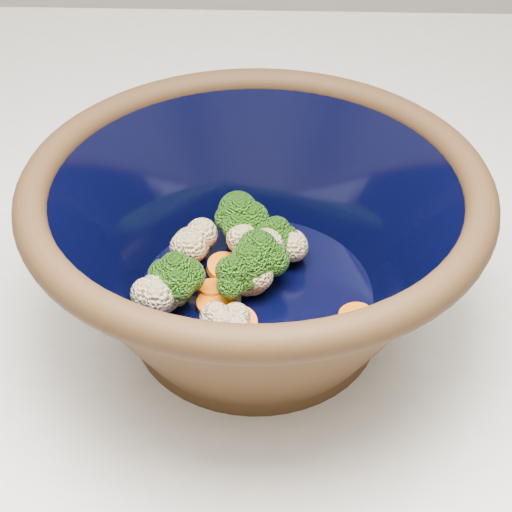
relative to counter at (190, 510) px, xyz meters
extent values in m
cube|color=silver|center=(0.00, 0.00, 0.00)|extent=(1.20, 1.20, 0.90)
cylinder|color=black|center=(0.09, -0.08, 0.46)|extent=(0.20, 0.20, 0.01)
torus|color=black|center=(0.09, -0.08, 0.59)|extent=(0.34, 0.34, 0.02)
cylinder|color=black|center=(0.09, -0.08, 0.48)|extent=(0.19, 0.19, 0.00)
cylinder|color=#608442|center=(0.08, -0.03, 0.49)|extent=(0.01, 0.01, 0.02)
ellipsoid|color=#387215|center=(0.08, -0.03, 0.52)|extent=(0.04, 0.04, 0.04)
cylinder|color=#608442|center=(0.11, -0.04, 0.49)|extent=(0.01, 0.01, 0.02)
ellipsoid|color=#387215|center=(0.11, -0.04, 0.51)|extent=(0.04, 0.04, 0.03)
cylinder|color=#608442|center=(0.10, -0.08, 0.49)|extent=(0.01, 0.01, 0.02)
ellipsoid|color=#387215|center=(0.10, -0.08, 0.52)|extent=(0.04, 0.04, 0.04)
cylinder|color=#608442|center=(0.03, -0.10, 0.49)|extent=(0.01, 0.01, 0.02)
ellipsoid|color=#387215|center=(0.03, -0.10, 0.52)|extent=(0.04, 0.04, 0.03)
cylinder|color=#608442|center=(0.08, -0.10, 0.49)|extent=(0.01, 0.01, 0.02)
ellipsoid|color=#387215|center=(0.08, -0.10, 0.51)|extent=(0.04, 0.04, 0.03)
sphere|color=beige|center=(0.09, -0.05, 0.50)|extent=(0.03, 0.03, 0.03)
sphere|color=beige|center=(0.07, -0.14, 0.50)|extent=(0.03, 0.03, 0.03)
sphere|color=beige|center=(0.09, -0.09, 0.50)|extent=(0.03, 0.03, 0.03)
sphere|color=beige|center=(0.04, -0.05, 0.50)|extent=(0.03, 0.03, 0.03)
sphere|color=beige|center=(0.08, -0.09, 0.50)|extent=(0.03, 0.03, 0.03)
sphere|color=beige|center=(0.12, -0.04, 0.50)|extent=(0.03, 0.03, 0.03)
sphere|color=beige|center=(0.09, -0.08, 0.50)|extent=(0.03, 0.03, 0.03)
sphere|color=beige|center=(0.02, -0.11, 0.50)|extent=(0.03, 0.03, 0.03)
cylinder|color=orange|center=(0.07, -0.06, 0.49)|extent=(0.03, 0.03, 0.01)
cylinder|color=orange|center=(0.08, -0.13, 0.49)|extent=(0.03, 0.03, 0.01)
cylinder|color=orange|center=(0.17, -0.12, 0.49)|extent=(0.03, 0.03, 0.01)
cylinder|color=orange|center=(0.06, -0.09, 0.49)|extent=(0.02, 0.02, 0.01)
cylinder|color=orange|center=(0.06, -0.11, 0.49)|extent=(0.03, 0.03, 0.01)
cylinder|color=orange|center=(0.10, -0.15, 0.49)|extent=(0.03, 0.03, 0.01)
camera|label=1|loc=(0.11, -0.51, 0.88)|focal=50.00mm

